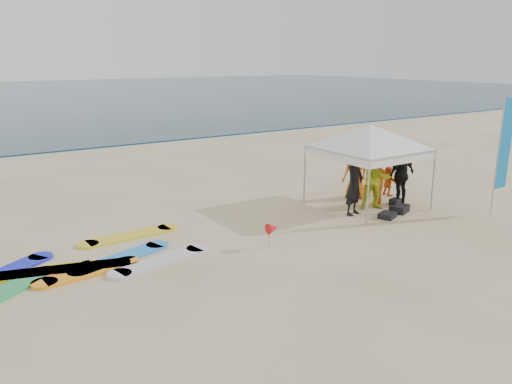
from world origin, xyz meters
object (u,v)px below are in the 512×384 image
object	(u,v)px
person_black_b	(401,174)
surfboard_spread	(77,266)
person_black_a	(354,184)
person_yellow	(376,180)
person_seated	(388,181)
feather_flag	(504,145)
marker_pennant	(273,228)
person_orange_b	(356,171)
canopy_tent	(370,125)
person_orange_a	(377,179)

from	to	relation	value
person_black_b	surfboard_spread	world-z (taller)	person_black_b
person_black_a	person_yellow	distance (m)	0.95
person_seated	feather_flag	world-z (taller)	feather_flag
surfboard_spread	marker_pennant	bearing A→B (deg)	-17.65
person_black_a	person_orange_b	size ratio (longest dim) A/B	1.01
person_black_a	person_yellow	size ratio (longest dim) A/B	0.99
person_yellow	person_orange_b	bearing A→B (deg)	98.56
canopy_tent	person_seated	bearing A→B (deg)	18.59
person_yellow	person_orange_a	xyz separation A→B (m)	(0.44, 0.38, -0.12)
person_black_a	feather_flag	xyz separation A→B (m)	(3.58, -2.34, 1.16)
canopy_tent	surfboard_spread	xyz separation A→B (m)	(-8.86, 0.11, -2.54)
marker_pennant	person_yellow	bearing A→B (deg)	11.26
feather_flag	surfboard_spread	bearing A→B (deg)	166.01
canopy_tent	surfboard_spread	distance (m)	9.22
person_yellow	marker_pennant	bearing A→B (deg)	-144.77
person_orange_a	person_seated	size ratio (longest dim) A/B	1.63
person_orange_b	feather_flag	xyz separation A→B (m)	(2.29, -3.61, 1.17)
feather_flag	person_orange_a	bearing A→B (deg)	128.52
person_orange_b	surfboard_spread	xyz separation A→B (m)	(-9.20, -0.75, -0.89)
person_orange_a	canopy_tent	size ratio (longest dim) A/B	0.42
person_orange_b	feather_flag	world-z (taller)	feather_flag
person_orange_a	marker_pennant	world-z (taller)	person_orange_a
marker_pennant	surfboard_spread	xyz separation A→B (m)	(-4.36, 1.39, -0.46)
person_black_a	person_seated	xyz separation A→B (m)	(2.50, 0.93, -0.43)
person_orange_b	marker_pennant	world-z (taller)	person_orange_b
person_orange_b	person_seated	bearing A→B (deg)	171.63
person_orange_a	canopy_tent	distance (m)	1.81
person_black_b	person_seated	xyz separation A→B (m)	(0.43, 0.90, -0.45)
canopy_tent	surfboard_spread	size ratio (longest dim) A/B	0.72
person_orange_a	person_orange_b	distance (m)	0.87
person_orange_a	marker_pennant	distance (m)	5.11
person_black_b	surfboard_spread	distance (m)	10.04
surfboard_spread	person_orange_a	bearing A→B (deg)	-0.70
person_seated	person_yellow	bearing A→B (deg)	127.64
person_black_b	canopy_tent	bearing A→B (deg)	-21.17
person_black_a	surfboard_spread	world-z (taller)	person_black_a
person_seated	marker_pennant	distance (m)	6.32
marker_pennant	canopy_tent	bearing A→B (deg)	15.82
person_yellow	person_black_a	bearing A→B (deg)	-154.29
canopy_tent	marker_pennant	xyz separation A→B (m)	(-4.50, -1.28, -2.08)
canopy_tent	marker_pennant	distance (m)	5.12
person_seated	surfboard_spread	xyz separation A→B (m)	(-10.42, -0.41, -0.47)
person_orange_a	marker_pennant	bearing A→B (deg)	14.77
person_black_a	person_black_b	size ratio (longest dim) A/B	0.97
person_yellow	canopy_tent	size ratio (longest dim) A/B	0.48
person_black_a	person_seated	distance (m)	2.71
canopy_tent	feather_flag	xyz separation A→B (m)	(2.63, -2.75, -0.48)
person_black_a	person_orange_a	world-z (taller)	person_black_a
person_orange_a	surfboard_spread	bearing A→B (deg)	-0.40
person_orange_a	canopy_tent	xyz separation A→B (m)	(-0.44, 0.00, 1.76)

